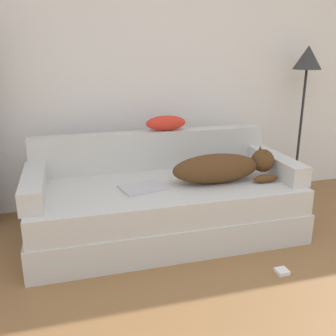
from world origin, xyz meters
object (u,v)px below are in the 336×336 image
(couch, at_px, (165,209))
(dog, at_px, (224,167))
(power_adapter, at_px, (282,271))
(laptop, at_px, (143,188))
(floor_lamp, at_px, (307,70))
(throw_pillow, at_px, (166,123))

(couch, xyz_separation_m, dog, (0.45, -0.09, 0.33))
(power_adapter, bearing_deg, laptop, 139.25)
(couch, height_order, power_adapter, couch)
(couch, distance_m, floor_lamp, 1.91)
(couch, height_order, floor_lamp, floor_lamp)
(couch, height_order, dog, dog)
(power_adapter, bearing_deg, throw_pillow, 111.88)
(throw_pillow, relative_size, floor_lamp, 0.24)
(laptop, relative_size, power_adapter, 4.51)
(laptop, height_order, floor_lamp, floor_lamp)
(dog, distance_m, floor_lamp, 1.42)
(laptop, height_order, throw_pillow, throw_pillow)
(dog, distance_m, throw_pillow, 0.66)
(couch, xyz_separation_m, laptop, (-0.19, -0.08, 0.23))
(dog, xyz_separation_m, throw_pillow, (-0.32, 0.51, 0.27))
(laptop, relative_size, floor_lamp, 0.25)
(dog, bearing_deg, couch, 168.59)
(throw_pillow, distance_m, power_adapter, 1.50)
(laptop, xyz_separation_m, floor_lamp, (1.72, 0.60, 0.79))
(power_adapter, bearing_deg, couch, 128.26)
(floor_lamp, xyz_separation_m, power_adapter, (-0.93, -1.28, -1.22))
(couch, bearing_deg, laptop, -157.00)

